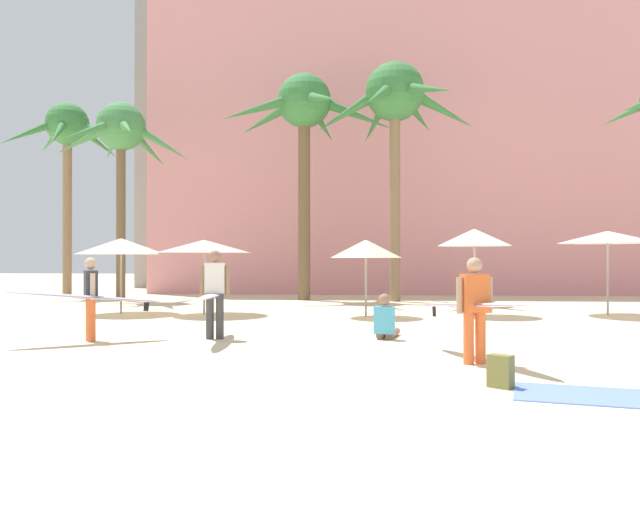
% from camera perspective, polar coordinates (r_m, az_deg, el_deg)
% --- Properties ---
extents(ground, '(120.00, 120.00, 0.00)m').
position_cam_1_polar(ground, '(5.73, -0.95, -16.87)').
color(ground, beige).
extents(hotel_pink, '(25.04, 11.20, 13.97)m').
position_cam_1_polar(hotel_pink, '(34.21, 8.25, 8.75)').
color(hotel_pink, pink).
rests_on(hotel_pink, ground).
extents(hotel_tower_gray, '(15.43, 10.90, 32.20)m').
position_cam_1_polar(hotel_tower_gray, '(42.05, -3.25, 19.88)').
color(hotel_tower_gray, gray).
rests_on(hotel_tower_gray, ground).
extents(palm_tree_far_left, '(5.60, 5.42, 7.76)m').
position_cam_1_polar(palm_tree_far_left, '(25.96, -17.80, 10.34)').
color(palm_tree_far_left, brown).
rests_on(palm_tree_far_left, ground).
extents(palm_tree_left, '(6.69, 7.03, 8.98)m').
position_cam_1_polar(palm_tree_left, '(25.29, -1.45, 12.76)').
color(palm_tree_left, brown).
rests_on(palm_tree_left, ground).
extents(palm_tree_center, '(6.33, 6.18, 9.19)m').
position_cam_1_polar(palm_tree_center, '(24.75, 6.95, 13.70)').
color(palm_tree_center, '#896B4C').
rests_on(palm_tree_center, ground).
extents(palm_tree_far_right, '(5.12, 5.27, 8.30)m').
position_cam_1_polar(palm_tree_far_right, '(29.07, -22.14, 10.08)').
color(palm_tree_far_right, '#896B4C').
rests_on(palm_tree_far_right, ground).
extents(cafe_umbrella_0, '(2.01, 2.01, 2.17)m').
position_cam_1_polar(cafe_umbrella_0, '(17.51, 4.22, 0.66)').
color(cafe_umbrella_0, gray).
rests_on(cafe_umbrella_0, ground).
extents(cafe_umbrella_1, '(2.63, 2.63, 2.24)m').
position_cam_1_polar(cafe_umbrella_1, '(19.39, -17.77, 0.85)').
color(cafe_umbrella_1, gray).
rests_on(cafe_umbrella_1, ground).
extents(cafe_umbrella_2, '(2.76, 2.76, 2.44)m').
position_cam_1_polar(cafe_umbrella_2, '(19.74, 24.87, 1.57)').
color(cafe_umbrella_2, gray).
rests_on(cafe_umbrella_2, ground).
extents(cafe_umbrella_3, '(2.69, 2.69, 2.19)m').
position_cam_1_polar(cafe_umbrella_3, '(18.50, -10.58, 0.89)').
color(cafe_umbrella_3, gray).
rests_on(cafe_umbrella_3, ground).
extents(cafe_umbrella_4, '(2.11, 2.11, 2.50)m').
position_cam_1_polar(cafe_umbrella_4, '(18.36, 13.97, 1.66)').
color(cafe_umbrella_4, gray).
rests_on(cafe_umbrella_4, ground).
extents(beach_towel, '(1.89, 1.46, 0.01)m').
position_cam_1_polar(beach_towel, '(8.23, 23.28, -11.65)').
color(beach_towel, '#6684E0').
rests_on(beach_towel, ground).
extents(backpack, '(0.35, 0.35, 0.42)m').
position_cam_1_polar(backpack, '(8.34, 16.26, -10.15)').
color(backpack, olive).
rests_on(backpack, ground).
extents(person_near_right, '(2.76, 1.87, 1.66)m').
position_cam_1_polar(person_near_right, '(13.03, -20.53, -3.45)').
color(person_near_right, orange).
rests_on(person_near_right, ground).
extents(person_far_right, '(1.53, 2.98, 1.66)m').
position_cam_1_polar(person_far_right, '(10.12, 13.84, -4.40)').
color(person_far_right, orange).
rests_on(person_far_right, ground).
extents(person_far_left, '(0.58, 1.03, 0.93)m').
position_cam_1_polar(person_far_left, '(12.88, 6.07, -6.12)').
color(person_far_left, '#936B51').
rests_on(person_far_left, ground).
extents(person_mid_left, '(0.61, 2.65, 1.81)m').
position_cam_1_polar(person_mid_left, '(12.73, -9.74, -3.29)').
color(person_mid_left, '#3D3D42').
rests_on(person_mid_left, ground).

